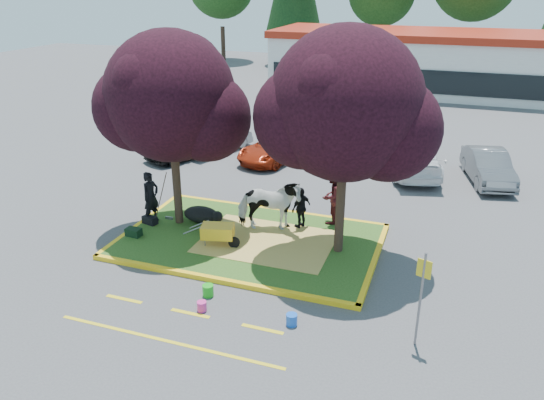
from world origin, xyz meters
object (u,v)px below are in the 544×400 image
(bucket_green, at_px, (208,290))
(car_silver, at_px, (218,139))
(bucket_pink, at_px, (202,306))
(handler, at_px, (151,197))
(calf, at_px, (201,215))
(cow, at_px, (269,205))
(bucket_blue, at_px, (292,320))
(wheelbarrow, at_px, (218,232))
(car_black, at_px, (187,141))
(sign_post, at_px, (422,290))

(bucket_green, xyz_separation_m, car_silver, (-5.21, 12.03, 0.47))
(bucket_green, xyz_separation_m, bucket_pink, (0.16, -0.70, -0.03))
(handler, bearing_deg, calf, -56.56)
(cow, bearing_deg, bucket_blue, -170.65)
(wheelbarrow, height_order, bucket_pink, wheelbarrow)
(wheelbarrow, xyz_separation_m, bucket_green, (0.86, -2.56, -0.46))
(cow, bearing_deg, car_black, 27.80)
(calf, relative_size, car_silver, 0.34)
(sign_post, height_order, car_silver, sign_post)
(bucket_pink, bearing_deg, calf, 116.33)
(cow, xyz_separation_m, car_black, (-6.59, 6.71, -0.29))
(calf, xyz_separation_m, handler, (-1.64, -0.52, 0.63))
(car_silver, bearing_deg, handler, 118.47)
(cow, distance_m, handler, 4.13)
(cow, height_order, bucket_blue, cow)
(bucket_pink, distance_m, bucket_blue, 2.40)
(sign_post, xyz_separation_m, car_black, (-11.84, 11.10, -0.75))
(wheelbarrow, relative_size, sign_post, 0.74)
(wheelbarrow, relative_size, bucket_blue, 5.98)
(bucket_green, bearing_deg, calf, 118.49)
(wheelbarrow, distance_m, bucket_pink, 3.45)
(cow, distance_m, calf, 2.51)
(handler, xyz_separation_m, car_black, (-2.52, 7.42, -0.30))
(car_black, bearing_deg, wheelbarrow, -32.57)
(bucket_pink, relative_size, bucket_blue, 0.90)
(bucket_blue, distance_m, car_black, 14.40)
(handler, bearing_deg, bucket_blue, -105.90)
(bucket_blue, distance_m, car_silver, 14.75)
(cow, relative_size, bucket_pink, 7.76)
(wheelbarrow, bearing_deg, sign_post, -38.16)
(bucket_blue, bearing_deg, handler, 148.16)
(handler, xyz_separation_m, bucket_blue, (6.33, -3.93, -0.91))
(car_black, bearing_deg, bucket_blue, -27.90)
(calf, bearing_deg, handler, -148.42)
(sign_post, xyz_separation_m, bucket_blue, (-2.99, -0.25, -1.35))
(bucket_pink, relative_size, car_black, 0.06)
(handler, bearing_deg, cow, -64.24)
(calf, distance_m, wheelbarrow, 1.89)
(calf, xyz_separation_m, bucket_green, (2.14, -3.94, -0.27))
(wheelbarrow, distance_m, sign_post, 7.05)
(cow, bearing_deg, bucket_green, 159.33)
(cow, xyz_separation_m, car_silver, (-5.50, 7.90, -0.41))
(calf, height_order, bucket_blue, calf)
(bucket_green, relative_size, bucket_pink, 1.20)
(handler, bearing_deg, wheelbarrow, -90.62)
(bucket_blue, bearing_deg, sign_post, 4.72)
(cow, xyz_separation_m, wheelbarrow, (-1.15, -1.57, -0.42))
(sign_post, bearing_deg, car_black, 156.09)
(car_black, bearing_deg, bucket_pink, -36.63)
(calf, bearing_deg, sign_post, -14.57)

